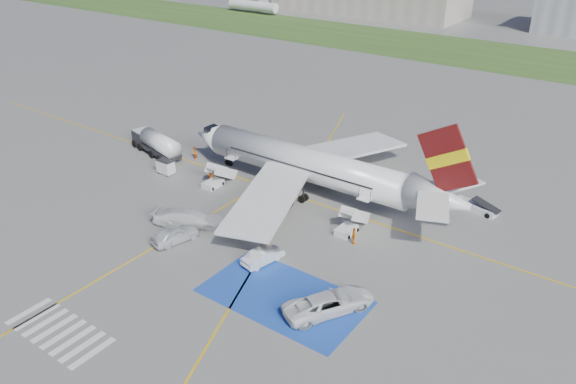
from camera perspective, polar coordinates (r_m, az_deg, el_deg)
name	(u,v)px	position (r m, az deg, el deg)	size (l,w,h in m)	color
ground	(227,241)	(56.94, -6.21, -4.93)	(400.00, 400.00, 0.00)	#60605E
grass_strip	(509,58)	(137.81, 21.57, 12.57)	(400.00, 30.00, 0.01)	#2D4C1E
taxiway_line_main	(296,196)	(65.08, 0.78, -0.42)	(120.00, 0.20, 0.01)	gold
taxiway_line_cross	(115,270)	(54.68, -17.21, -7.60)	(0.20, 60.00, 0.01)	gold
taxiway_line_diag	(296,196)	(65.08, 0.78, -0.42)	(0.20, 60.00, 0.01)	gold
staging_box	(284,296)	(49.12, -0.43, -10.56)	(14.00, 8.00, 0.01)	#1B42A5
crosswalk	(59,331)	(49.13, -22.24, -12.96)	(9.00, 4.00, 0.01)	silver
airliner	(317,167)	(64.34, 2.92, 2.56)	(36.81, 32.95, 11.92)	silver
airstairs_fwd	(215,181)	(67.94, -7.40, 1.16)	(1.90, 5.20, 3.60)	silver
airstairs_aft	(349,226)	(58.16, 6.19, -3.47)	(1.90, 5.20, 3.60)	silver
fuel_tanker	(156,145)	(77.84, -13.24, 4.68)	(9.78, 4.70, 3.23)	black
gpu_cart	(166,168)	(71.98, -12.32, 2.44)	(2.20, 1.46, 1.81)	silver
belt_loader	(476,207)	(65.25, 18.53, -1.49)	(5.25, 2.48, 1.53)	silver
car_silver_a	(175,234)	(57.14, -11.41, -4.24)	(1.97, 4.89, 1.67)	silver
car_silver_b	(263,256)	(52.98, -2.55, -6.52)	(1.52, 4.35, 1.43)	silver
van_white_a	(329,300)	(47.04, 4.23, -10.87)	(2.76, 5.99, 2.25)	silver
van_white_b	(189,216)	(59.61, -9.99, -2.37)	(2.36, 5.81, 2.28)	silver
crew_fwd	(211,175)	(68.51, -7.78, 1.68)	(0.70, 0.46, 1.93)	#FF620D
crew_nose	(194,153)	(75.67, -9.49, 3.95)	(0.81, 0.63, 1.66)	#E25B0B
crew_aft	(354,236)	(56.04, 6.72, -4.45)	(1.05, 0.44, 1.79)	orange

